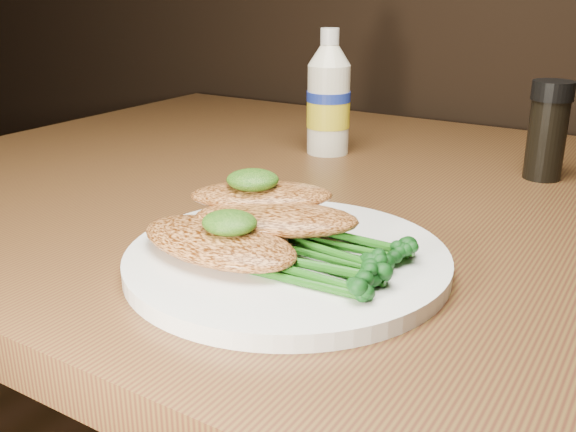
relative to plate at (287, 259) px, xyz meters
The scene contains 9 objects.
plate is the anchor object (origin of this frame).
chicken_front 0.06m from the plate, 140.01° to the right, with size 0.14×0.08×0.02m, color #C77B3F.
chicken_mid 0.04m from the plate, 143.10° to the left, with size 0.13×0.07×0.02m, color #C77B3F.
chicken_back 0.07m from the plate, 141.75° to the left, with size 0.12×0.06×0.02m, color #C77B3F.
pesto_front 0.06m from the plate, 135.73° to the right, with size 0.04×0.04×0.02m, color #093307.
pesto_back 0.08m from the plate, 148.68° to the left, with size 0.05×0.04×0.02m, color #093307.
broccolini_bundle 0.04m from the plate, ahead, with size 0.12×0.09×0.02m, color #1B5612, non-canonical shape.
mayo_bottle 0.37m from the plate, 113.68° to the left, with size 0.06×0.06×0.16m, color white, non-canonical shape.
pepper_grinder 0.38m from the plate, 71.97° to the left, with size 0.05×0.05×0.11m, color black, non-canonical shape.
Camera 1 is at (0.25, 0.44, 0.97)m, focal length 40.60 mm.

